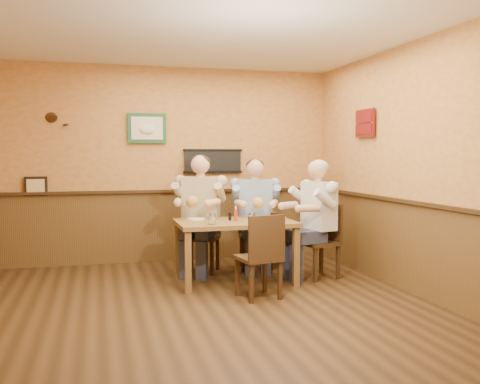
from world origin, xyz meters
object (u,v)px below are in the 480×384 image
object	(u,v)px
chair_near_side	(258,256)
salt_shaker	(212,218)
dining_table	(235,228)
diner_white_elder	(319,225)
chair_right_end	(318,241)
water_glass_mid	(252,218)
diner_tan_shirt	(201,220)
cola_tumbler	(274,217)
chair_back_left	(201,235)
diner_blue_polo	(255,220)
chair_back_right	(255,234)
hot_sauce_bottle	(236,214)
water_glass_left	(212,219)
pepper_shaker	(230,216)

from	to	relation	value
chair_near_side	salt_shaker	world-z (taller)	chair_near_side
dining_table	diner_white_elder	world-z (taller)	diner_white_elder
chair_right_end	water_glass_mid	world-z (taller)	chair_right_end
dining_table	diner_tan_shirt	world-z (taller)	diner_tan_shirt
cola_tumbler	chair_back_left	bearing A→B (deg)	129.89
diner_blue_polo	chair_near_side	bearing A→B (deg)	-93.72
chair_back_right	hot_sauce_bottle	distance (m)	0.91
chair_back_right	chair_right_end	bearing A→B (deg)	-38.14
diner_blue_polo	diner_white_elder	bearing A→B (deg)	-38.14
dining_table	chair_right_end	distance (m)	1.09
hot_sauce_bottle	cola_tumbler	bearing A→B (deg)	-21.64
salt_shaker	chair_back_left	bearing A→B (deg)	89.91
diner_tan_shirt	water_glass_mid	size ratio (longest dim) A/B	10.98
diner_white_elder	salt_shaker	bearing A→B (deg)	-103.55
chair_back_right	diner_tan_shirt	size ratio (longest dim) A/B	0.67
chair_right_end	water_glass_left	bearing A→B (deg)	-94.35
chair_back_left	dining_table	bearing A→B (deg)	-42.02
water_glass_left	pepper_shaker	xyz separation A→B (m)	(0.29, 0.31, -0.02)
water_glass_left	chair_near_side	bearing A→B (deg)	-50.20
chair_back_left	diner_tan_shirt	xyz separation A→B (m)	(0.00, 0.00, 0.21)
chair_back_left	chair_near_side	xyz separation A→B (m)	(0.36, -1.41, -0.03)
chair_back_right	diner_tan_shirt	distance (m)	0.77
chair_right_end	diner_blue_polo	xyz separation A→B (m)	(-0.62, 0.72, 0.20)
hot_sauce_bottle	salt_shaker	world-z (taller)	hot_sauce_bottle
pepper_shaker	chair_back_left	bearing A→B (deg)	110.88
hot_sauce_bottle	salt_shaker	bearing A→B (deg)	-178.52
dining_table	water_glass_left	world-z (taller)	water_glass_left
hot_sauce_bottle	diner_white_elder	bearing A→B (deg)	-1.12
chair_right_end	diner_tan_shirt	xyz separation A→B (m)	(-1.36, 0.71, 0.23)
diner_white_elder	water_glass_left	distance (m)	1.43
salt_shaker	pepper_shaker	size ratio (longest dim) A/B	0.87
chair_back_left	diner_tan_shirt	bearing A→B (deg)	24.39
chair_right_end	diner_white_elder	xyz separation A→B (m)	(0.00, 0.00, 0.20)
water_glass_mid	cola_tumbler	world-z (taller)	water_glass_mid
diner_white_elder	chair_near_side	bearing A→B (deg)	-67.98
dining_table	water_glass_left	xyz separation A→B (m)	(-0.34, -0.26, 0.16)
chair_back_right	water_glass_mid	size ratio (longest dim) A/B	7.41
dining_table	chair_back_right	xyz separation A→B (m)	(0.45, 0.67, -0.19)
cola_tumbler	salt_shaker	world-z (taller)	cola_tumbler
chair_back_right	diner_white_elder	xyz separation A→B (m)	(0.62, -0.72, 0.20)
water_glass_mid	pepper_shaker	bearing A→B (deg)	114.66
diner_white_elder	chair_back_left	bearing A→B (deg)	-130.65
diner_blue_polo	water_glass_mid	world-z (taller)	diner_blue_polo
hot_sauce_bottle	chair_near_side	bearing A→B (deg)	-84.98
chair_back_left	water_glass_mid	xyz separation A→B (m)	(0.41, -1.00, 0.33)
chair_back_left	pepper_shaker	world-z (taller)	chair_back_left
water_glass_mid	cola_tumbler	distance (m)	0.34
hot_sauce_bottle	chair_back_left	bearing A→B (deg)	112.94
dining_table	chair_back_right	distance (m)	0.83
chair_near_side	diner_white_elder	distance (m)	1.24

